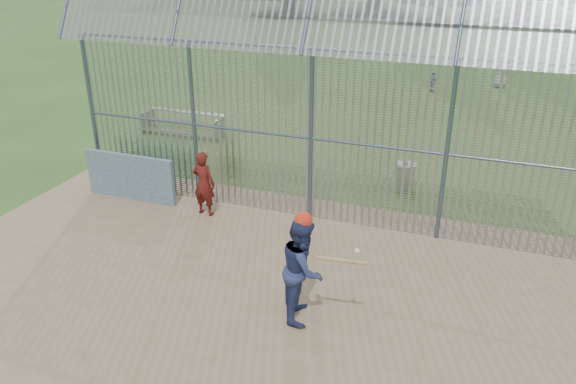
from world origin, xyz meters
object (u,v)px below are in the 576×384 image
at_px(batter, 303,269).
at_px(onlooker, 204,183).
at_px(dugout_wall, 130,177).
at_px(trash_can, 405,176).
at_px(bleacher, 182,123).

height_order(batter, onlooker, batter).
distance_m(dugout_wall, trash_can, 7.14).
height_order(dugout_wall, bleacher, dugout_wall).
distance_m(trash_can, bleacher, 8.15).
bearing_deg(trash_can, bleacher, 165.62).
distance_m(dugout_wall, bleacher, 5.26).
xyz_separation_m(trash_can, bleacher, (-7.90, 2.02, 0.03)).
bearing_deg(batter, bleacher, 28.39).
distance_m(dugout_wall, batter, 6.51).
bearing_deg(trash_can, onlooker, -143.54).
height_order(batter, bleacher, batter).
distance_m(batter, onlooker, 4.62).
bearing_deg(dugout_wall, bleacher, 105.88).
xyz_separation_m(batter, bleacher, (-7.13, 8.18, -0.56)).
height_order(trash_can, bleacher, trash_can).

